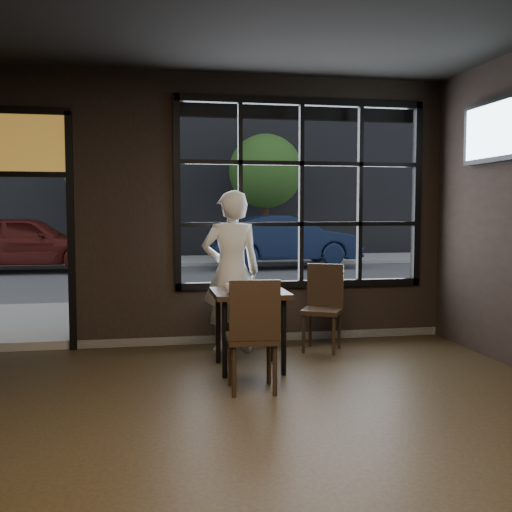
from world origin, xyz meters
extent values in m
cube|color=black|center=(0.00, 0.00, -0.01)|extent=(6.00, 7.00, 0.02)
cube|color=black|center=(1.20, 3.50, 1.80)|extent=(3.06, 0.12, 2.28)
cube|color=orange|center=(-2.10, 3.50, 2.35)|extent=(1.20, 0.06, 0.70)
cube|color=#545456|center=(0.00, 24.00, -0.02)|extent=(60.00, 41.00, 0.04)
cube|color=#5B5956|center=(0.00, 23.00, 7.50)|extent=(28.00, 12.00, 15.00)
cube|color=black|center=(0.35, 2.29, 0.40)|extent=(0.75, 0.75, 0.80)
cube|color=black|center=(0.25, 1.56, 0.51)|extent=(0.46, 0.46, 1.01)
cube|color=black|center=(1.30, 2.92, 0.49)|extent=(0.57, 0.57, 0.98)
imported|color=silver|center=(0.28, 3.05, 0.91)|extent=(0.68, 0.46, 1.82)
imported|color=silver|center=(0.14, 2.11, 0.84)|extent=(0.15, 0.15, 0.10)
cube|color=black|center=(2.93, 2.16, 2.43)|extent=(0.13, 1.12, 0.66)
imported|color=#101A34|center=(3.15, 12.63, 0.78)|extent=(4.24, 1.72, 1.37)
imported|color=#531612|center=(-3.71, 12.77, 0.80)|extent=(4.12, 1.73, 1.39)
cylinder|color=#332114|center=(-1.87, 14.98, 1.08)|extent=(0.20, 0.20, 2.16)
sphere|color=#366323|center=(-1.87, 14.98, 2.85)|extent=(2.36, 2.36, 2.36)
cylinder|color=#332114|center=(3.18, 15.44, 1.09)|extent=(0.20, 0.20, 2.18)
sphere|color=#305D26|center=(3.18, 15.44, 2.87)|extent=(2.38, 2.38, 2.38)
camera|label=1|loc=(-0.67, -3.57, 1.59)|focal=42.00mm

